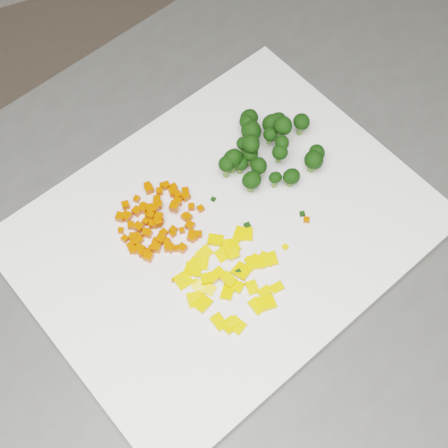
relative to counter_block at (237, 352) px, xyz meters
name	(u,v)px	position (x,y,z in m)	size (l,w,h in m)	color
counter_block	(237,352)	(0.00, 0.00, 0.00)	(1.08, 0.76, 0.90)	#484846
cutting_board	(224,230)	(-0.01, 0.03, 0.46)	(0.47, 0.37, 0.01)	white
carrot_pile	(159,215)	(-0.08, 0.07, 0.48)	(0.11, 0.11, 0.03)	#C53D02
pepper_pile	(230,274)	(-0.03, -0.03, 0.47)	(0.12, 0.12, 0.02)	yellow
broccoli_pile	(272,146)	(0.08, 0.10, 0.49)	(0.13, 0.13, 0.06)	black
carrot_cube_0	(159,220)	(-0.08, 0.07, 0.47)	(0.01, 0.01, 0.01)	#C53D02
carrot_cube_1	(201,209)	(-0.03, 0.06, 0.47)	(0.01, 0.01, 0.01)	#C53D02
carrot_cube_2	(182,248)	(-0.07, 0.02, 0.47)	(0.01, 0.01, 0.01)	#C53D02
carrot_cube_3	(137,211)	(-0.10, 0.09, 0.47)	(0.01, 0.01, 0.01)	#C53D02
carrot_cube_4	(178,195)	(-0.05, 0.09, 0.47)	(0.01, 0.01, 0.01)	#C53D02
carrot_cube_5	(194,237)	(-0.05, 0.03, 0.47)	(0.01, 0.01, 0.01)	#C53D02
carrot_cube_6	(153,224)	(-0.09, 0.06, 0.47)	(0.01, 0.01, 0.01)	#C53D02
carrot_cube_7	(154,222)	(-0.09, 0.07, 0.47)	(0.01, 0.01, 0.01)	#C53D02
carrot_cube_8	(132,251)	(-0.13, 0.04, 0.47)	(0.01, 0.01, 0.01)	#C53D02
carrot_cube_9	(159,205)	(-0.08, 0.08, 0.47)	(0.01, 0.01, 0.01)	#C53D02
carrot_cube_10	(171,248)	(-0.08, 0.03, 0.47)	(0.01, 0.01, 0.01)	#C53D02
carrot_cube_11	(126,205)	(-0.11, 0.10, 0.47)	(0.01, 0.01, 0.01)	#C53D02
carrot_cube_12	(162,186)	(-0.06, 0.11, 0.47)	(0.01, 0.01, 0.01)	#C53D02
carrot_cube_13	(138,237)	(-0.11, 0.05, 0.47)	(0.01, 0.01, 0.01)	#C53D02
carrot_cube_14	(186,196)	(-0.04, 0.08, 0.47)	(0.01, 0.01, 0.01)	#C53D02
carrot_cube_15	(131,246)	(-0.13, 0.05, 0.47)	(0.01, 0.01, 0.01)	#C53D02
carrot_cube_16	(120,217)	(-0.13, 0.09, 0.47)	(0.01, 0.01, 0.01)	#C53D02
carrot_cube_17	(121,231)	(-0.13, 0.07, 0.47)	(0.01, 0.01, 0.01)	#C53D02
carrot_cube_18	(144,206)	(-0.09, 0.09, 0.47)	(0.01, 0.01, 0.01)	#C53D02
carrot_cube_19	(127,217)	(-0.12, 0.09, 0.47)	(0.01, 0.01, 0.01)	#C53D02
carrot_cube_20	(188,217)	(-0.05, 0.06, 0.47)	(0.01, 0.01, 0.01)	#C53D02
carrot_cube_21	(125,239)	(-0.13, 0.06, 0.47)	(0.01, 0.01, 0.01)	#C53D02
carrot_cube_22	(157,200)	(-0.08, 0.09, 0.47)	(0.01, 0.01, 0.01)	#C53D02
carrot_cube_23	(158,219)	(-0.08, 0.07, 0.47)	(0.01, 0.01, 0.01)	#C53D02
carrot_cube_24	(139,227)	(-0.11, 0.07, 0.47)	(0.01, 0.01, 0.01)	#C53D02
carrot_cube_25	(140,250)	(-0.12, 0.04, 0.47)	(0.01, 0.01, 0.01)	#C53D02
carrot_cube_26	(192,233)	(-0.05, 0.03, 0.47)	(0.01, 0.01, 0.01)	#C53D02
carrot_cube_27	(156,203)	(-0.08, 0.08, 0.47)	(0.01, 0.01, 0.01)	#C53D02
carrot_cube_28	(174,187)	(-0.05, 0.10, 0.47)	(0.01, 0.01, 0.01)	#C53D02
carrot_cube_29	(191,207)	(-0.04, 0.07, 0.47)	(0.01, 0.01, 0.01)	#C53D02
carrot_cube_30	(199,234)	(-0.05, 0.03, 0.47)	(0.01, 0.01, 0.01)	#C53D02
carrot_cube_31	(179,202)	(-0.05, 0.08, 0.47)	(0.01, 0.01, 0.01)	#C53D02
carrot_cube_32	(166,186)	(-0.06, 0.11, 0.47)	(0.01, 0.01, 0.01)	#C53D02
carrot_cube_33	(131,225)	(-0.12, 0.07, 0.47)	(0.01, 0.01, 0.01)	#C53D02
carrot_cube_34	(158,217)	(-0.08, 0.07, 0.47)	(0.01, 0.01, 0.01)	#C53D02
carrot_cube_35	(147,214)	(-0.09, 0.08, 0.47)	(0.01, 0.01, 0.01)	#C53D02
carrot_cube_36	(185,217)	(-0.05, 0.06, 0.47)	(0.01, 0.01, 0.01)	#C53D02
carrot_cube_37	(164,233)	(-0.08, 0.05, 0.47)	(0.01, 0.01, 0.01)	#C53D02
carrot_cube_38	(192,238)	(-0.06, 0.03, 0.47)	(0.01, 0.01, 0.01)	#C53D02
carrot_cube_39	(156,248)	(-0.10, 0.03, 0.47)	(0.01, 0.01, 0.01)	#C53D02
carrot_cube_40	(149,257)	(-0.11, 0.02, 0.47)	(0.01, 0.01, 0.01)	#C53D02
carrot_cube_41	(173,234)	(-0.07, 0.04, 0.47)	(0.01, 0.01, 0.01)	#C53D02
carrot_cube_42	(174,207)	(-0.06, 0.07, 0.48)	(0.01, 0.01, 0.01)	#C53D02
carrot_cube_43	(173,192)	(-0.05, 0.10, 0.47)	(0.01, 0.01, 0.01)	#C53D02
carrot_cube_44	(173,230)	(-0.07, 0.05, 0.47)	(0.01, 0.01, 0.01)	#C53D02
carrot_cube_45	(182,231)	(-0.06, 0.04, 0.47)	(0.01, 0.01, 0.01)	#C53D02
carrot_cube_46	(168,247)	(-0.09, 0.03, 0.47)	(0.01, 0.01, 0.01)	#C53D02
carrot_cube_47	(185,192)	(-0.04, 0.09, 0.47)	(0.01, 0.01, 0.01)	#C53D02
carrot_cube_48	(152,248)	(-0.10, 0.03, 0.47)	(0.01, 0.01, 0.01)	#C53D02
carrot_cube_49	(177,248)	(-0.08, 0.02, 0.47)	(0.01, 0.01, 0.01)	#C53D02
carrot_cube_50	(150,208)	(-0.09, 0.08, 0.47)	(0.01, 0.01, 0.01)	#C53D02
carrot_cube_51	(132,237)	(-0.12, 0.06, 0.47)	(0.01, 0.01, 0.01)	#C53D02
carrot_cube_52	(136,242)	(-0.12, 0.05, 0.47)	(0.01, 0.01, 0.01)	#C53D02
carrot_cube_53	(157,220)	(-0.09, 0.07, 0.47)	(0.01, 0.01, 0.01)	#C53D02
carrot_cube_54	(158,222)	(-0.09, 0.06, 0.47)	(0.01, 0.01, 0.01)	#C53D02
carrot_cube_55	(161,239)	(-0.09, 0.04, 0.47)	(0.01, 0.01, 0.01)	#C53D02
carrot_cube_56	(137,199)	(-0.10, 0.10, 0.47)	(0.01, 0.01, 0.01)	#C53D02
carrot_cube_57	(147,186)	(-0.08, 0.12, 0.47)	(0.01, 0.01, 0.01)	#C53D02
carrot_cube_58	(154,221)	(-0.09, 0.07, 0.47)	(0.01, 0.01, 0.01)	#C53D02
carrot_cube_59	(140,240)	(-0.11, 0.05, 0.47)	(0.01, 0.01, 0.01)	#C53D02
carrot_cube_60	(159,222)	(-0.08, 0.06, 0.47)	(0.01, 0.01, 0.01)	#C53D02
carrot_cube_61	(190,226)	(-0.05, 0.04, 0.47)	(0.01, 0.01, 0.01)	#C53D02
carrot_cube_62	(160,191)	(-0.07, 0.10, 0.47)	(0.01, 0.01, 0.01)	#C53D02
carrot_cube_63	(177,201)	(-0.05, 0.08, 0.47)	(0.01, 0.01, 0.01)	#C53D02
carrot_cube_64	(166,241)	(-0.09, 0.04, 0.47)	(0.01, 0.01, 0.01)	#C53D02
carrot_cube_65	(149,189)	(-0.08, 0.11, 0.47)	(0.01, 0.01, 0.01)	#C53D02
carrot_cube_66	(146,222)	(-0.10, 0.07, 0.47)	(0.01, 0.01, 0.01)	#C53D02
carrot_cube_67	(160,217)	(-0.08, 0.07, 0.47)	(0.01, 0.01, 0.01)	#C53D02
carrot_cube_68	(156,241)	(-0.10, 0.04, 0.47)	(0.01, 0.01, 0.01)	#C53D02
carrot_cube_69	(135,250)	(-0.12, 0.04, 0.47)	(0.01, 0.01, 0.01)	#C53D02
carrot_cube_70	(143,208)	(-0.10, 0.09, 0.47)	(0.01, 0.01, 0.01)	#C53D02
carrot_cube_71	(151,216)	(-0.09, 0.07, 0.48)	(0.01, 0.01, 0.01)	#C53D02
carrot_cube_72	(148,257)	(-0.11, 0.02, 0.47)	(0.01, 0.01, 0.01)	#C53D02
carrot_cube_73	(151,214)	(-0.09, 0.07, 0.47)	(0.01, 0.01, 0.01)	#C53D02
carrot_cube_74	(146,233)	(-0.10, 0.06, 0.47)	(0.01, 0.01, 0.01)	#C53D02
carrot_cube_75	(191,238)	(-0.06, 0.03, 0.47)	(0.01, 0.01, 0.01)	#C53D02
carrot_cube_76	(151,210)	(-0.09, 0.08, 0.47)	(0.01, 0.01, 0.01)	#C53D02
carrot_cube_77	(142,253)	(-0.12, 0.03, 0.47)	(0.01, 0.01, 0.01)	#C53D02
carrot_cube_78	(134,243)	(-0.12, 0.05, 0.47)	(0.01, 0.01, 0.01)	#C53D02
carrot_cube_79	(155,208)	(-0.08, 0.08, 0.47)	(0.01, 0.01, 0.01)	#C53D02
carrot_cube_80	(133,237)	(-0.12, 0.06, 0.47)	(0.01, 0.01, 0.01)	#C53D02
carrot_cube_81	(148,234)	(-0.10, 0.05, 0.47)	(0.01, 0.01, 0.01)	#C53D02
pepper_chunk_0	(255,262)	(0.00, -0.03, 0.46)	(0.02, 0.02, 0.00)	yellow
pepper_chunk_1	(199,284)	(-0.07, -0.03, 0.46)	(0.02, 0.01, 0.00)	yellow
pepper_chunk_2	(252,287)	(-0.01, -0.06, 0.46)	(0.02, 0.01, 0.00)	yellow
pepper_chunk_3	(219,322)	(-0.07, -0.08, 0.46)	(0.02, 0.01, 0.00)	yellow
pepper_chunk_4	(236,325)	(-0.05, -0.09, 0.46)	(0.02, 0.02, 0.00)	yellow
pepper_chunk_5	(233,253)	(-0.02, -0.01, 0.47)	(0.01, 0.01, 0.00)	yellow
pepper_chunk_6	(264,292)	(0.00, -0.07, 0.47)	(0.01, 0.01, 0.01)	yellow
pepper_chunk_7	(266,303)	(-0.01, -0.08, 0.47)	(0.02, 0.02, 0.01)	yellow
pepper_chunk_8	(200,287)	(-0.07, -0.03, 0.46)	(0.01, 0.01, 0.00)	yellow
pepper_chunk_9	(230,325)	(-0.06, -0.09, 0.46)	(0.02, 0.02, 0.00)	yellow
pepper_chunk_10	(193,269)	(-0.07, -0.01, 0.46)	(0.02, 0.02, 0.00)	yellow
pepper_chunk_11	(195,266)	(-0.06, -0.01, 0.46)	(0.02, 0.02, 0.00)	yellow
pepper_chunk_12	(202,303)	(-0.07, -0.05, 0.46)	(0.02, 0.02, 0.00)	yellow
pepper_chunk_13	(277,287)	(0.01, -0.07, 0.46)	(0.01, 0.01, 0.00)	yellow
pepper_chunk_14	(237,286)	(-0.03, -0.05, 0.47)	(0.01, 0.02, 0.01)	yellow
pepper_chunk_15	(228,292)	(-0.04, -0.05, 0.46)	(0.02, 0.01, 0.00)	yellow
pepper_chunk_16	(183,280)	(-0.08, -0.02, 0.46)	(0.02, 0.02, 0.00)	yellow
pepper_chunk_17	(195,300)	(-0.08, -0.05, 0.46)	(0.02, 0.02, 0.00)	yellow
pepper_chunk_18	(215,240)	(-0.03, 0.02, 0.47)	(0.02, 0.01, 0.01)	yellow
pepper_chunk_19	(228,279)	(-0.04, -0.04, 0.47)	(0.02, 0.01, 0.00)	yellow
pepper_chunk_20	(231,246)	(-0.02, 0.00, 0.46)	(0.02, 0.02, 0.00)	yellow
pepper_chunk_21	(230,249)	(-0.02, 0.00, 0.47)	(0.02, 0.02, 0.01)	yellow
pepper_chunk_22	(209,290)	(-0.06, -0.04, 0.46)	(0.01, 0.01, 0.00)	yellow
pepper_chunk_23	(239,234)	(0.00, 0.01, 0.46)	(0.02, 0.01, 0.00)	yellow
pepper_chunk_24	(257,306)	(-0.02, -0.08, 0.46)	(0.02, 0.01, 0.00)	yellow
pepper_chunk_25	(221,255)	(-0.03, -0.01, 0.46)	(0.02, 0.01, 0.00)	yellow
pepper_chunk_26	(242,271)	(-0.02, -0.03, 0.46)	(0.02, 0.02, 0.00)	yellow
pepper_chunk_27	(202,263)	(-0.06, -0.01, 0.46)	(0.02, 0.01, 0.00)	yellow
pepper_chunk_28	(216,275)	(-0.05, -0.03, 0.47)	(0.02, 0.01, 0.01)	yellow
pepper_chunk_29	(267,259)	(0.02, -0.03, 0.46)	(0.02, 0.01, 0.00)	yellow
pepper_chunk_30	(269,259)	(0.02, -0.03, 0.46)	(0.02, 0.02, 0.00)	yellow
pepper_chunk_31	(244,232)	(0.01, 0.01, 0.46)	(0.02, 0.01, 0.00)	yellow
pepper_chunk_32	(246,234)	(0.01, 0.01, 0.46)	(0.02, 0.02, 0.00)	yellow
pepper_chunk_33	(207,278)	(-0.06, -0.03, 0.47)	(0.01, 0.01, 0.00)	yellow
pepper_chunk_34	(204,253)	(-0.05, 0.00, 0.47)	(0.02, 0.01, 0.00)	yellow
pepper_chunk_35	(252,261)	(0.00, -0.03, 0.46)	(0.02, 0.01, 0.00)	yellow
broccoli_floret_0	(272,130)	(0.10, 0.13, 0.48)	(0.03, 0.03, 0.03)	black
broccoli_floret_1	(269,137)	(0.08, 0.11, 0.49)	(0.02, 0.02, 0.02)	black
broccoli_floret_2	(300,126)	(0.13, 0.12, 0.48)	(0.03, 0.03, 0.03)	black
broccoli_floret_3	(226,168)	(0.02, 0.10, 0.48)	(0.03, 0.03, 0.04)	black
broccoli_floret_4	(274,180)	(0.07, 0.06, 0.48)	(0.02, 0.02, 0.03)	black
broccoli_floret_5	(248,121)	(0.07, 0.15, 0.48)	(0.03, 0.03, 0.03)	black
broccoli_floret_6	(258,170)	(0.05, 0.08, 0.48)	(0.03, 0.03, 0.03)	black
broccoli_floret_7	(249,157)	(0.05, 0.10, 0.48)	(0.03, 0.03, 0.03)	black
broccoli_floret_8	(270,127)	(0.09, 0.13, 0.48)	(0.03, 0.03, 0.03)	black
broccoli_floret_9	(282,130)	(0.10, 0.11, 0.50)	(0.03, 0.03, 0.04)	black
broccoli_floret_10	(290,179)	(0.09, 0.05, 0.48)	(0.03, 0.03, 0.03)	black
broccoli_floret_11	(232,162)	(0.03, 0.10, 0.48)	(0.03, 0.03, 0.04)	black
broccoli_floret_12	(246,126)	(0.07, 0.15, 0.48)	(0.02, 0.02, 0.03)	black
broccoli_floret_13	(312,163)	(0.12, 0.06, 0.48)	(0.03, 0.03, 0.03)	black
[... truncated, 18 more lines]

